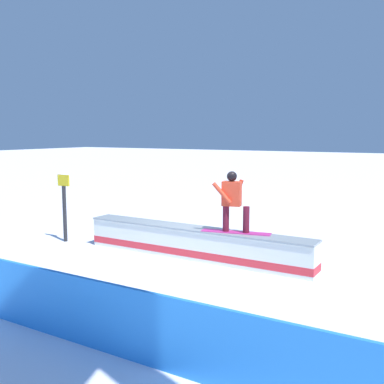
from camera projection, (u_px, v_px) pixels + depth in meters
name	position (u px, v px, depth m)	size (l,w,h in m)	color
ground_plane	(194.00, 258.00, 10.61)	(120.00, 120.00, 0.00)	white
grind_box	(194.00, 244.00, 10.57)	(5.74, 0.64, 0.73)	white
snowboarder	(233.00, 200.00, 9.91)	(1.55, 0.60, 1.34)	#C52A84
safety_fence	(39.00, 299.00, 6.68)	(10.31, 0.06, 0.96)	#2A86EE
trail_marker	(64.00, 206.00, 12.15)	(0.40, 0.10, 1.79)	#262628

